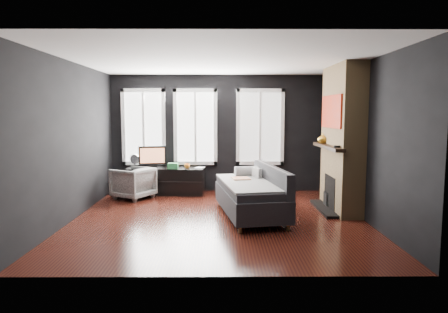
{
  "coord_description": "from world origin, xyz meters",
  "views": [
    {
      "loc": [
        0.06,
        -6.79,
        1.83
      ],
      "look_at": [
        0.1,
        0.3,
        1.05
      ],
      "focal_mm": 32.0,
      "sensor_mm": 36.0,
      "label": 1
    }
  ],
  "objects_px": {
    "armchair": "(133,181)",
    "media_console": "(166,181)",
    "mantel_vase": "(323,138)",
    "monitor": "(152,155)",
    "book": "(196,163)",
    "mug": "(187,165)",
    "sofa": "(250,191)"
  },
  "relations": [
    {
      "from": "monitor",
      "to": "book",
      "type": "xyz_separation_m",
      "value": [
        0.99,
        -0.05,
        -0.16
      ]
    },
    {
      "from": "armchair",
      "to": "mug",
      "type": "relative_size",
      "value": 5.86
    },
    {
      "from": "monitor",
      "to": "mug",
      "type": "xyz_separation_m",
      "value": [
        0.78,
        -0.09,
        -0.21
      ]
    },
    {
      "from": "sofa",
      "to": "mug",
      "type": "relative_size",
      "value": 16.38
    },
    {
      "from": "monitor",
      "to": "mantel_vase",
      "type": "xyz_separation_m",
      "value": [
        3.55,
        -1.08,
        0.45
      ]
    },
    {
      "from": "media_console",
      "to": "armchair",
      "type": "bearing_deg",
      "value": -138.18
    },
    {
      "from": "monitor",
      "to": "mug",
      "type": "distance_m",
      "value": 0.82
    },
    {
      "from": "mug",
      "to": "mantel_vase",
      "type": "distance_m",
      "value": 3.01
    },
    {
      "from": "sofa",
      "to": "mantel_vase",
      "type": "distance_m",
      "value": 1.95
    },
    {
      "from": "armchair",
      "to": "mug",
      "type": "height_order",
      "value": "armchair"
    },
    {
      "from": "monitor",
      "to": "media_console",
      "type": "bearing_deg",
      "value": -14.73
    },
    {
      "from": "mug",
      "to": "book",
      "type": "xyz_separation_m",
      "value": [
        0.2,
        0.05,
        0.05
      ]
    },
    {
      "from": "armchair",
      "to": "mug",
      "type": "xyz_separation_m",
      "value": [
        1.12,
        0.41,
        0.29
      ]
    },
    {
      "from": "monitor",
      "to": "mantel_vase",
      "type": "relative_size",
      "value": 3.06
    },
    {
      "from": "mantel_vase",
      "to": "sofa",
      "type": "bearing_deg",
      "value": -148.39
    },
    {
      "from": "monitor",
      "to": "armchair",
      "type": "bearing_deg",
      "value": -132.87
    },
    {
      "from": "armchair",
      "to": "media_console",
      "type": "distance_m",
      "value": 0.8
    },
    {
      "from": "sofa",
      "to": "mantel_vase",
      "type": "height_order",
      "value": "mantel_vase"
    },
    {
      "from": "media_console",
      "to": "mantel_vase",
      "type": "xyz_separation_m",
      "value": [
        3.25,
        -1.05,
        1.03
      ]
    },
    {
      "from": "armchair",
      "to": "media_console",
      "type": "relative_size",
      "value": 0.43
    },
    {
      "from": "sofa",
      "to": "book",
      "type": "bearing_deg",
      "value": 109.63
    },
    {
      "from": "sofa",
      "to": "book",
      "type": "height_order",
      "value": "sofa"
    },
    {
      "from": "media_console",
      "to": "mug",
      "type": "bearing_deg",
      "value": -3.15
    },
    {
      "from": "armchair",
      "to": "mantel_vase",
      "type": "xyz_separation_m",
      "value": [
        3.88,
        -0.57,
        0.96
      ]
    },
    {
      "from": "media_console",
      "to": "monitor",
      "type": "xyz_separation_m",
      "value": [
        -0.3,
        0.03,
        0.58
      ]
    },
    {
      "from": "media_console",
      "to": "monitor",
      "type": "height_order",
      "value": "monitor"
    },
    {
      "from": "monitor",
      "to": "sofa",
      "type": "bearing_deg",
      "value": -53.47
    },
    {
      "from": "mantel_vase",
      "to": "mug",
      "type": "bearing_deg",
      "value": 160.44
    },
    {
      "from": "mug",
      "to": "mantel_vase",
      "type": "height_order",
      "value": "mantel_vase"
    },
    {
      "from": "mantel_vase",
      "to": "monitor",
      "type": "bearing_deg",
      "value": 163.12
    },
    {
      "from": "monitor",
      "to": "book",
      "type": "relative_size",
      "value": 2.65
    },
    {
      "from": "mug",
      "to": "book",
      "type": "distance_m",
      "value": 0.21
    }
  ]
}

